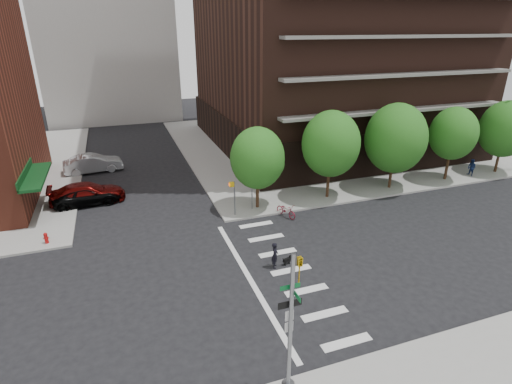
% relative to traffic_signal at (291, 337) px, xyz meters
% --- Properties ---
extents(ground, '(120.00, 120.00, 0.00)m').
position_rel_traffic_signal_xyz_m(ground, '(0.47, 7.49, -2.70)').
color(ground, black).
rests_on(ground, ground).
extents(sidewalk_ne, '(39.00, 33.00, 0.15)m').
position_rel_traffic_signal_xyz_m(sidewalk_ne, '(20.97, 30.99, -2.62)').
color(sidewalk_ne, gray).
rests_on(sidewalk_ne, ground).
extents(crosswalk, '(3.85, 13.00, 0.01)m').
position_rel_traffic_signal_xyz_m(crosswalk, '(2.68, 7.49, -2.69)').
color(crosswalk, silver).
rests_on(crosswalk, ground).
extents(tree_a, '(4.00, 4.00, 5.90)m').
position_rel_traffic_signal_xyz_m(tree_a, '(4.47, 15.99, 1.35)').
color(tree_a, '#301E11').
rests_on(tree_a, sidewalk_ne).
extents(tree_b, '(4.50, 4.50, 6.65)m').
position_rel_traffic_signal_xyz_m(tree_b, '(10.47, 15.99, 1.85)').
color(tree_b, '#301E11').
rests_on(tree_b, sidewalk_ne).
extents(tree_c, '(5.00, 5.00, 6.80)m').
position_rel_traffic_signal_xyz_m(tree_c, '(16.47, 15.99, 1.75)').
color(tree_c, '#301E11').
rests_on(tree_c, sidewalk_ne).
extents(tree_d, '(4.00, 4.00, 6.20)m').
position_rel_traffic_signal_xyz_m(tree_d, '(22.47, 15.99, 1.64)').
color(tree_d, '#301E11').
rests_on(tree_d, sidewalk_ne).
extents(tree_e, '(4.50, 4.50, 6.35)m').
position_rel_traffic_signal_xyz_m(tree_e, '(28.47, 15.99, 1.55)').
color(tree_e, '#301E11').
rests_on(tree_e, sidewalk_ne).
extents(traffic_signal, '(0.90, 0.75, 6.00)m').
position_rel_traffic_signal_xyz_m(traffic_signal, '(0.00, 0.00, 0.00)').
color(traffic_signal, slate).
rests_on(traffic_signal, sidewalk_s).
extents(pedestrian_signal, '(2.18, 0.67, 2.60)m').
position_rel_traffic_signal_xyz_m(pedestrian_signal, '(2.79, 15.42, -0.84)').
color(pedestrian_signal, slate).
rests_on(pedestrian_signal, sidewalk_ne).
extents(fire_hydrant, '(0.24, 0.24, 0.73)m').
position_rel_traffic_signal_xyz_m(fire_hydrant, '(-10.03, 15.29, -2.15)').
color(fire_hydrant, '#A50C0C').
rests_on(fire_hydrant, sidewalk_nw).
extents(parked_car_black, '(2.79, 5.31, 1.42)m').
position_rel_traffic_signal_xyz_m(parked_car_black, '(-7.73, 21.31, -1.99)').
color(parked_car_black, black).
rests_on(parked_car_black, ground).
extents(parked_car_maroon, '(2.61, 5.73, 1.63)m').
position_rel_traffic_signal_xyz_m(parked_car_maroon, '(-7.73, 21.50, -1.89)').
color(parked_car_maroon, '#480605').
rests_on(parked_car_maroon, ground).
extents(parked_car_silver, '(2.35, 5.43, 1.74)m').
position_rel_traffic_signal_xyz_m(parked_car_silver, '(-7.46, 29.00, -1.83)').
color(parked_car_silver, silver).
rests_on(parked_car_silver, ground).
extents(scooter, '(1.29, 2.03, 1.01)m').
position_rel_traffic_signal_xyz_m(scooter, '(5.98, 13.99, -2.20)').
color(scooter, maroon).
rests_on(scooter, ground).
extents(dog_walker, '(0.68, 0.57, 1.59)m').
position_rel_traffic_signal_xyz_m(dog_walker, '(2.72, 8.12, -1.91)').
color(dog_walker, black).
rests_on(dog_walker, ground).
extents(dog, '(0.60, 0.29, 0.50)m').
position_rel_traffic_signal_xyz_m(dog, '(3.52, 8.13, -2.39)').
color(dog, black).
rests_on(dog, ground).
extents(pedestrian_far, '(0.80, 0.64, 1.57)m').
position_rel_traffic_signal_xyz_m(pedestrian_far, '(25.33, 15.90, -1.77)').
color(pedestrian_far, '#13224C').
rests_on(pedestrian_far, sidewalk_ne).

